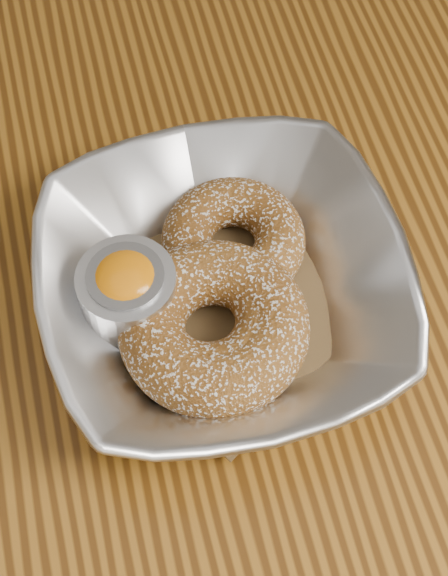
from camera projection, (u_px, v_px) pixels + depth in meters
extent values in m
cube|color=brown|center=(224.00, 372.00, 0.56)|extent=(1.20, 0.80, 0.04)
imported|color=silver|center=(224.00, 290.00, 0.54)|extent=(0.22, 0.22, 0.05)
cube|color=brown|center=(224.00, 304.00, 0.55)|extent=(0.20, 0.20, 0.00)
torus|color=brown|center=(233.00, 240.00, 0.56)|extent=(0.10, 0.10, 0.03)
torus|color=brown|center=(214.00, 327.00, 0.52)|extent=(0.13, 0.13, 0.04)
torus|color=brown|center=(209.00, 321.00, 0.53)|extent=(0.13, 0.13, 0.04)
cylinder|color=silver|center=(129.00, 296.00, 0.53)|extent=(0.06, 0.06, 0.05)
cylinder|color=gray|center=(128.00, 293.00, 0.53)|extent=(0.05, 0.05, 0.04)
ellipsoid|color=orange|center=(126.00, 281.00, 0.52)|extent=(0.04, 0.04, 0.03)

